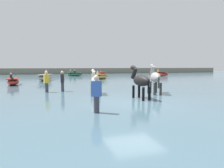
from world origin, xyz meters
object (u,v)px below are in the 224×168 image
object	(u,v)px
person_wading_close	(47,83)
boat_far_offshore	(75,74)
horse_trailing_pinto	(95,81)
person_spectator_far	(96,97)
boat_distant_east	(158,74)
boat_near_port	(101,74)
boat_near_starboard	(100,77)
boat_mid_channel	(13,81)
person_onlooker_right	(62,83)
boat_distant_west	(45,77)
horse_flank_black	(140,81)
horse_lead_grey	(155,78)

from	to	relation	value
person_wading_close	boat_far_offshore	bearing A→B (deg)	77.99
horse_trailing_pinto	person_spectator_far	size ratio (longest dim) A/B	1.08
boat_far_offshore	boat_distant_east	bearing A→B (deg)	-21.42
boat_near_port	boat_near_starboard	bearing A→B (deg)	-106.23
boat_near_port	person_wading_close	xyz separation A→B (m)	(-8.59, -18.77, 0.22)
boat_distant_east	person_spectator_far	distance (m)	27.05
person_spectator_far	boat_mid_channel	bearing A→B (deg)	109.79
person_spectator_far	boat_distant_east	bearing A→B (deg)	54.37
boat_far_offshore	person_onlooker_right	world-z (taller)	person_onlooker_right
boat_far_offshore	person_wading_close	bearing A→B (deg)	-102.01
boat_mid_channel	boat_near_port	bearing A→B (deg)	47.26
boat_mid_channel	person_spectator_far	xyz separation A→B (m)	(4.58, -12.72, 0.28)
boat_distant_west	boat_near_starboard	size ratio (longest dim) A/B	1.36
boat_far_offshore	person_onlooker_right	xyz separation A→B (m)	(-3.43, -20.58, 0.27)
horse_flank_black	boat_distant_west	distance (m)	15.86
boat_distant_east	boat_near_starboard	world-z (taller)	boat_distant_east
boat_mid_channel	boat_distant_west	xyz separation A→B (m)	(2.66, 4.66, 0.06)
horse_trailing_pinto	boat_distant_east	world-z (taller)	horse_trailing_pinto
boat_far_offshore	boat_distant_west	xyz separation A→B (m)	(-4.65, -9.72, 0.05)
horse_trailing_pinto	boat_near_starboard	bearing A→B (deg)	74.19
horse_trailing_pinto	boat_distant_west	bearing A→B (deg)	102.98
boat_distant_east	horse_flank_black	bearing A→B (deg)	-123.29
boat_mid_channel	boat_near_starboard	size ratio (longest dim) A/B	1.02
boat_near_starboard	boat_mid_channel	bearing A→B (deg)	-149.58
horse_flank_black	horse_trailing_pinto	bearing A→B (deg)	127.25
boat_far_offshore	horse_flank_black	bearing A→B (deg)	-89.83
horse_flank_black	boat_near_starboard	size ratio (longest dim) A/B	0.69
boat_far_offshore	boat_distant_west	size ratio (longest dim) A/B	0.70
person_wading_close	boat_distant_east	bearing A→B (deg)	41.82
boat_near_port	boat_distant_east	size ratio (longest dim) A/B	1.16
horse_trailing_pinto	boat_near_starboard	world-z (taller)	horse_trailing_pinto
boat_mid_channel	boat_distant_west	bearing A→B (deg)	60.31
boat_near_starboard	person_onlooker_right	distance (m)	13.04
horse_trailing_pinto	boat_near_port	size ratio (longest dim) A/B	0.45
person_wading_close	boat_distant_west	bearing A→B (deg)	91.24
horse_flank_black	boat_far_offshore	xyz separation A→B (m)	(-0.07, 24.85, -0.57)
person_spectator_far	person_wading_close	size ratio (longest dim) A/B	1.00
boat_near_port	boat_far_offshore	xyz separation A→B (m)	(-4.18, 1.95, -0.05)
boat_mid_channel	person_onlooker_right	world-z (taller)	person_onlooker_right
horse_trailing_pinto	boat_distant_east	size ratio (longest dim) A/B	0.52
person_onlooker_right	boat_near_port	bearing A→B (deg)	67.78
boat_near_port	boat_distant_east	xyz separation A→B (m)	(8.85, -3.16, 0.02)
horse_lead_grey	boat_far_offshore	bearing A→B (deg)	94.31
boat_near_port	boat_distant_west	distance (m)	11.76
boat_far_offshore	boat_near_port	bearing A→B (deg)	-25.06
boat_near_port	boat_far_offshore	distance (m)	4.61
boat_mid_channel	horse_lead_grey	bearing A→B (deg)	-44.81
boat_near_port	boat_near_starboard	xyz separation A→B (m)	(-2.00, -6.86, -0.04)
boat_distant_west	person_spectator_far	distance (m)	17.49
boat_near_starboard	person_wading_close	world-z (taller)	person_wading_close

